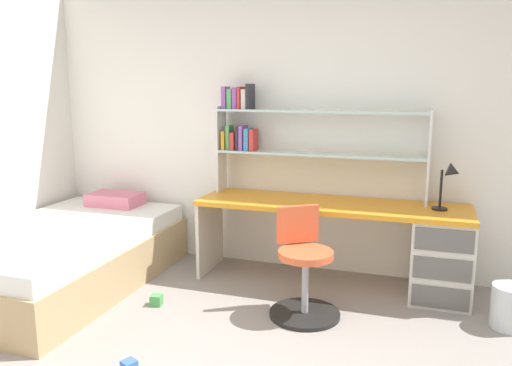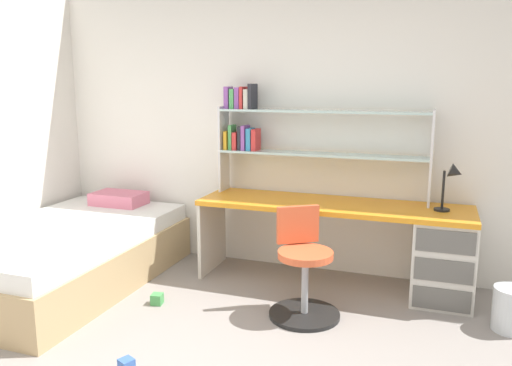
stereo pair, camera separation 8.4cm
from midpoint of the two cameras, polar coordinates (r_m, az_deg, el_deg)
room_shell at (r=4.02m, az=-15.83°, el=5.58°), size 6.00×5.64×2.65m
desk at (r=4.29m, az=15.64°, el=-6.55°), size 2.23×0.62×0.71m
bookshelf_hutch at (r=4.46m, az=3.16°, el=5.73°), size 1.82×0.22×0.97m
desk_lamp at (r=4.16m, az=20.32°, el=0.41°), size 0.20×0.17×0.38m
swivel_chair at (r=3.80m, az=4.72°, el=-10.10°), size 0.52×0.52×0.79m
bed_platform at (r=4.64m, az=-21.15°, el=-7.57°), size 1.27×2.10×0.63m
waste_bin at (r=4.04m, az=26.03°, el=-12.32°), size 0.27×0.27×0.31m
toy_block_green_1 at (r=4.11m, az=-11.64°, el=-12.67°), size 0.10×0.10×0.08m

